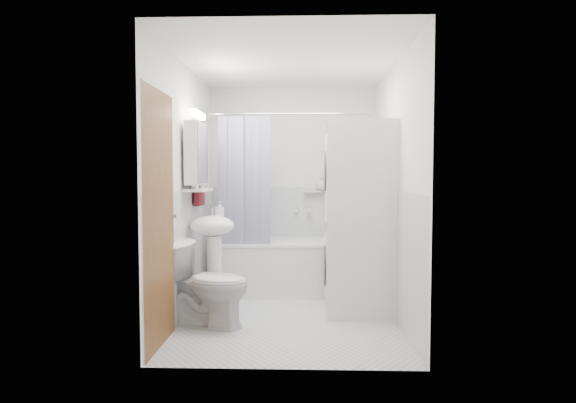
{
  "coord_description": "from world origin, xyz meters",
  "views": [
    {
      "loc": [
        0.13,
        -4.55,
        1.33
      ],
      "look_at": [
        -0.02,
        0.15,
        1.09
      ],
      "focal_mm": 30.0,
      "sensor_mm": 36.0,
      "label": 1
    }
  ],
  "objects_px": {
    "bathtub": "(291,264)",
    "toilet": "(207,285)",
    "washer_dryer": "(359,218)",
    "sink": "(213,241)"
  },
  "relations": [
    {
      "from": "toilet",
      "to": "sink",
      "type": "bearing_deg",
      "value": 17.2
    },
    {
      "from": "sink",
      "to": "toilet",
      "type": "xyz_separation_m",
      "value": [
        0.03,
        -0.45,
        -0.33
      ]
    },
    {
      "from": "bathtub",
      "to": "sink",
      "type": "height_order",
      "value": "sink"
    },
    {
      "from": "bathtub",
      "to": "washer_dryer",
      "type": "xyz_separation_m",
      "value": [
        0.68,
        -0.78,
        0.6
      ]
    },
    {
      "from": "washer_dryer",
      "to": "toilet",
      "type": "distance_m",
      "value": 1.58
    },
    {
      "from": "sink",
      "to": "washer_dryer",
      "type": "distance_m",
      "value": 1.45
    },
    {
      "from": "sink",
      "to": "washer_dryer",
      "type": "height_order",
      "value": "washer_dryer"
    },
    {
      "from": "washer_dryer",
      "to": "toilet",
      "type": "xyz_separation_m",
      "value": [
        -1.4,
        -0.49,
        -0.56
      ]
    },
    {
      "from": "bathtub",
      "to": "toilet",
      "type": "height_order",
      "value": "toilet"
    },
    {
      "from": "washer_dryer",
      "to": "toilet",
      "type": "relative_size",
      "value": 2.45
    }
  ]
}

